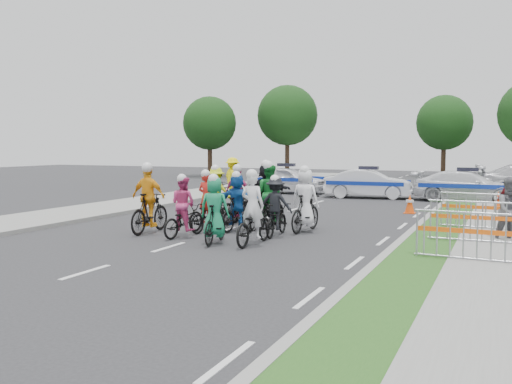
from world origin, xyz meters
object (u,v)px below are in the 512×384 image
at_px(barrier_1, 471,224).
at_px(cone_0, 410,204).
at_px(rider_7, 305,206).
at_px(rider_9, 238,201).
at_px(rider_6, 207,209).
at_px(rider_10, 216,199).
at_px(rider_0, 253,220).
at_px(barrier_2, 476,213).
at_px(rider_8, 269,203).
at_px(spectator_1, 511,211).
at_px(rider_2, 184,213).
at_px(rider_5, 237,206).
at_px(cone_1, 498,200).
at_px(rider_11, 266,196).
at_px(police_car_1, 368,184).
at_px(rider_3, 149,206).
at_px(parked_bike, 227,186).
at_px(tree_0, 210,123).
at_px(marshal_hiviz, 233,178).
at_px(tree_3, 287,115).
at_px(tree_4, 444,123).
at_px(police_car_0, 286,180).
at_px(rider_1, 215,216).
at_px(rider_4, 276,212).
at_px(barrier_0, 464,238).

height_order(barrier_1, cone_0, barrier_1).
xyz_separation_m(rider_7, rider_9, (-2.55, 0.89, -0.02)).
bearing_deg(rider_6, rider_10, -62.46).
xyz_separation_m(rider_0, barrier_2, (4.97, 4.49, -0.07)).
height_order(rider_8, spectator_1, rider_8).
bearing_deg(rider_6, rider_2, 102.91).
relative_size(rider_6, barrier_1, 0.91).
xyz_separation_m(rider_5, cone_0, (3.88, 6.44, -0.40)).
bearing_deg(rider_8, cone_1, -125.02).
bearing_deg(rider_10, rider_0, 120.69).
relative_size(rider_11, police_car_1, 0.50).
relative_size(rider_3, parked_bike, 1.11).
bearing_deg(rider_5, tree_0, -51.70).
xyz_separation_m(marshal_hiviz, barrier_1, (11.10, -9.34, -0.39)).
xyz_separation_m(parked_bike, tree_0, (-9.00, 14.93, 3.71)).
xyz_separation_m(rider_0, rider_10, (-2.93, 3.60, 0.09)).
relative_size(rider_2, cone_0, 2.50).
distance_m(rider_8, rider_10, 2.21).
distance_m(police_car_1, tree_3, 20.53).
relative_size(rider_10, cone_0, 2.70).
xyz_separation_m(rider_2, rider_7, (2.71, 2.18, 0.10)).
relative_size(rider_7, tree_4, 0.30).
bearing_deg(tree_4, marshal_hiviz, -108.99).
xyz_separation_m(rider_0, parked_bike, (-6.73, 11.90, -0.15)).
bearing_deg(rider_0, rider_11, -70.22).
height_order(rider_10, cone_1, rider_10).
relative_size(rider_6, police_car_0, 0.44).
bearing_deg(spectator_1, cone_0, 92.66).
bearing_deg(rider_5, rider_3, 40.23).
height_order(rider_1, rider_11, rider_11).
relative_size(rider_3, tree_0, 0.32).
distance_m(rider_4, rider_9, 2.79).
xyz_separation_m(rider_3, tree_3, (-7.27, 30.28, 4.12)).
height_order(rider_2, marshal_hiviz, marshal_hiviz).
height_order(rider_7, marshal_hiviz, rider_7).
height_order(marshal_hiviz, cone_0, marshal_hiviz).
distance_m(rider_5, police_car_1, 11.91).
relative_size(rider_2, rider_9, 0.93).
height_order(spectator_1, barrier_0, spectator_1).
bearing_deg(police_car_0, police_car_1, -106.21).
height_order(barrier_2, cone_0, barrier_2).
distance_m(rider_10, rider_11, 1.66).
bearing_deg(barrier_1, rider_2, -167.13).
relative_size(rider_3, marshal_hiviz, 1.05).
bearing_deg(barrier_1, parked_bike, 139.70).
bearing_deg(police_car_1, rider_6, 162.54).
bearing_deg(barrier_0, rider_8, 149.23).
xyz_separation_m(rider_7, tree_0, (-16.23, 24.31, 3.44)).
bearing_deg(tree_4, cone_1, -79.08).
bearing_deg(tree_0, barrier_2, -47.18).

